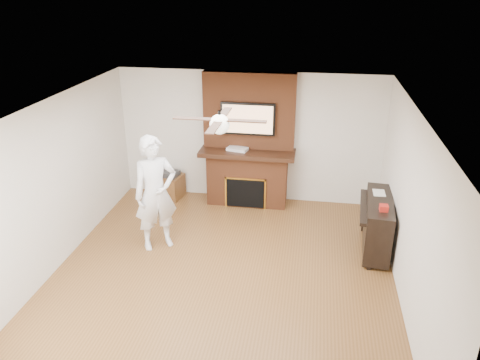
% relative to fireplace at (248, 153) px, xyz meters
% --- Properties ---
extents(room_shell, '(5.36, 5.86, 2.86)m').
position_rel_fireplace_xyz_m(room_shell, '(0.00, -2.55, 0.25)').
color(room_shell, brown).
rests_on(room_shell, ground).
extents(fireplace, '(1.78, 0.64, 2.50)m').
position_rel_fireplace_xyz_m(fireplace, '(0.00, 0.00, 0.00)').
color(fireplace, brown).
rests_on(fireplace, ground).
extents(tv, '(1.00, 0.08, 0.60)m').
position_rel_fireplace_xyz_m(tv, '(0.00, -0.05, 0.68)').
color(tv, black).
rests_on(tv, fireplace).
extents(ceiling_fan, '(1.21, 1.21, 0.31)m').
position_rel_fireplace_xyz_m(ceiling_fan, '(-0.00, -2.55, 1.34)').
color(ceiling_fan, black).
rests_on(ceiling_fan, room_shell).
extents(person, '(0.83, 0.77, 1.88)m').
position_rel_fireplace_xyz_m(person, '(-1.19, -1.88, -0.06)').
color(person, silver).
rests_on(person, ground).
extents(side_table, '(0.56, 0.56, 0.55)m').
position_rel_fireplace_xyz_m(side_table, '(-1.56, -0.07, -0.74)').
color(side_table, '#593619').
rests_on(side_table, ground).
extents(piano, '(0.60, 1.36, 0.96)m').
position_rel_fireplace_xyz_m(piano, '(2.29, -1.41, -0.53)').
color(piano, black).
rests_on(piano, ground).
extents(cable_box, '(0.41, 0.29, 0.05)m').
position_rel_fireplace_xyz_m(cable_box, '(-0.19, -0.10, 0.11)').
color(cable_box, silver).
rests_on(cable_box, fireplace).
extents(candle_orange, '(0.06, 0.06, 0.13)m').
position_rel_fireplace_xyz_m(candle_orange, '(-0.24, -0.22, -0.93)').
color(candle_orange, '#F2521C').
rests_on(candle_orange, ground).
extents(candle_green, '(0.07, 0.07, 0.09)m').
position_rel_fireplace_xyz_m(candle_green, '(0.08, -0.16, -0.95)').
color(candle_green, '#397C31').
rests_on(candle_green, ground).
extents(candle_cream, '(0.08, 0.08, 0.12)m').
position_rel_fireplace_xyz_m(candle_cream, '(0.17, -0.25, -0.94)').
color(candle_cream, beige).
rests_on(candle_cream, ground).
extents(candle_blue, '(0.06, 0.06, 0.09)m').
position_rel_fireplace_xyz_m(candle_blue, '(0.25, -0.24, -0.95)').
color(candle_blue, teal).
rests_on(candle_blue, ground).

